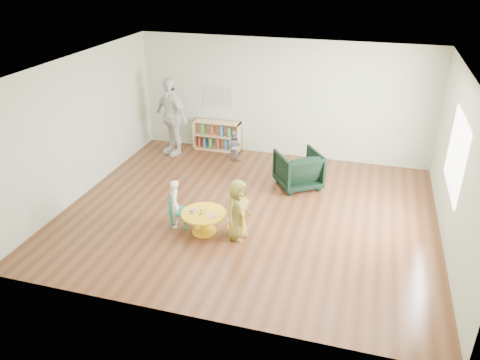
{
  "coord_description": "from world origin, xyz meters",
  "views": [
    {
      "loc": [
        2.01,
        -7.59,
        4.57
      ],
      "look_at": [
        -0.1,
        -0.3,
        0.82
      ],
      "focal_mm": 35.0,
      "sensor_mm": 36.0,
      "label": 1
    }
  ],
  "objects_px": {
    "child_right": "(238,210)",
    "adult_caretaker": "(171,117)",
    "activity_table": "(204,219)",
    "kid_chair_left": "(178,210)",
    "kid_chair_right": "(238,223)",
    "child_left": "(174,204)",
    "armchair": "(298,169)",
    "toddler": "(234,146)",
    "bookshelf": "(217,136)"
  },
  "relations": [
    {
      "from": "child_right",
      "to": "adult_caretaker",
      "type": "height_order",
      "value": "adult_caretaker"
    },
    {
      "from": "activity_table",
      "to": "kid_chair_left",
      "type": "height_order",
      "value": "kid_chair_left"
    },
    {
      "from": "kid_chair_right",
      "to": "child_left",
      "type": "height_order",
      "value": "child_left"
    },
    {
      "from": "armchair",
      "to": "toddler",
      "type": "distance_m",
      "value": 1.96
    },
    {
      "from": "kid_chair_right",
      "to": "armchair",
      "type": "bearing_deg",
      "value": -29.08
    },
    {
      "from": "child_left",
      "to": "kid_chair_left",
      "type": "bearing_deg",
      "value": 114.46
    },
    {
      "from": "kid_chair_right",
      "to": "armchair",
      "type": "xyz_separation_m",
      "value": [
        0.66,
        2.25,
        0.11
      ]
    },
    {
      "from": "bookshelf",
      "to": "armchair",
      "type": "relative_size",
      "value": 1.38
    },
    {
      "from": "kid_chair_right",
      "to": "toddler",
      "type": "xyz_separation_m",
      "value": [
        -1.05,
        3.22,
        0.08
      ]
    },
    {
      "from": "child_right",
      "to": "toddler",
      "type": "height_order",
      "value": "child_right"
    },
    {
      "from": "kid_chair_left",
      "to": "child_left",
      "type": "distance_m",
      "value": 0.15
    },
    {
      "from": "kid_chair_right",
      "to": "toddler",
      "type": "bearing_deg",
      "value": 5.36
    },
    {
      "from": "armchair",
      "to": "child_left",
      "type": "xyz_separation_m",
      "value": [
        -1.89,
        -2.21,
        0.06
      ]
    },
    {
      "from": "child_right",
      "to": "adult_caretaker",
      "type": "bearing_deg",
      "value": 60.49
    },
    {
      "from": "activity_table",
      "to": "bookshelf",
      "type": "xyz_separation_m",
      "value": [
        -1.02,
        3.77,
        0.09
      ]
    },
    {
      "from": "bookshelf",
      "to": "kid_chair_right",
      "type": "bearing_deg",
      "value": -66.15
    },
    {
      "from": "adult_caretaker",
      "to": "activity_table",
      "type": "bearing_deg",
      "value": -29.1
    },
    {
      "from": "kid_chair_left",
      "to": "toddler",
      "type": "height_order",
      "value": "toddler"
    },
    {
      "from": "child_right",
      "to": "toddler",
      "type": "xyz_separation_m",
      "value": [
        -1.04,
        3.23,
        -0.19
      ]
    },
    {
      "from": "activity_table",
      "to": "kid_chair_right",
      "type": "distance_m",
      "value": 0.64
    },
    {
      "from": "kid_chair_left",
      "to": "child_left",
      "type": "xyz_separation_m",
      "value": [
        -0.04,
        -0.04,
        0.14
      ]
    },
    {
      "from": "bookshelf",
      "to": "child_left",
      "type": "xyz_separation_m",
      "value": [
        0.44,
        -3.71,
        0.09
      ]
    },
    {
      "from": "kid_chair_right",
      "to": "child_left",
      "type": "bearing_deg",
      "value": 75.46
    },
    {
      "from": "activity_table",
      "to": "adult_caretaker",
      "type": "distance_m",
      "value": 3.84
    },
    {
      "from": "child_right",
      "to": "adult_caretaker",
      "type": "relative_size",
      "value": 0.58
    },
    {
      "from": "bookshelf",
      "to": "child_right",
      "type": "distance_m",
      "value": 4.11
    },
    {
      "from": "toddler",
      "to": "adult_caretaker",
      "type": "distance_m",
      "value": 1.68
    },
    {
      "from": "bookshelf",
      "to": "armchair",
      "type": "distance_m",
      "value": 2.77
    },
    {
      "from": "kid_chair_left",
      "to": "bookshelf",
      "type": "distance_m",
      "value": 3.7
    },
    {
      "from": "kid_chair_right",
      "to": "child_left",
      "type": "distance_m",
      "value": 1.23
    },
    {
      "from": "bookshelf",
      "to": "adult_caretaker",
      "type": "relative_size",
      "value": 0.63
    },
    {
      "from": "kid_chair_right",
      "to": "toddler",
      "type": "distance_m",
      "value": 3.38
    },
    {
      "from": "kid_chair_left",
      "to": "kid_chair_right",
      "type": "relative_size",
      "value": 1.12
    },
    {
      "from": "child_left",
      "to": "child_right",
      "type": "distance_m",
      "value": 1.22
    },
    {
      "from": "bookshelf",
      "to": "child_right",
      "type": "bearing_deg",
      "value": -66.33
    },
    {
      "from": "activity_table",
      "to": "toddler",
      "type": "height_order",
      "value": "toddler"
    },
    {
      "from": "kid_chair_right",
      "to": "kid_chair_left",
      "type": "bearing_deg",
      "value": 73.24
    },
    {
      "from": "armchair",
      "to": "child_right",
      "type": "distance_m",
      "value": 2.36
    },
    {
      "from": "toddler",
      "to": "adult_caretaker",
      "type": "xyz_separation_m",
      "value": [
        -1.58,
        -0.01,
        0.59
      ]
    },
    {
      "from": "activity_table",
      "to": "armchair",
      "type": "xyz_separation_m",
      "value": [
        1.3,
        2.26,
        0.12
      ]
    },
    {
      "from": "bookshelf",
      "to": "child_left",
      "type": "bearing_deg",
      "value": -83.27
    },
    {
      "from": "child_left",
      "to": "adult_caretaker",
      "type": "bearing_deg",
      "value": -177.26
    },
    {
      "from": "kid_chair_left",
      "to": "kid_chair_right",
      "type": "bearing_deg",
      "value": 80.56
    },
    {
      "from": "adult_caretaker",
      "to": "child_left",
      "type": "bearing_deg",
      "value": -36.92
    },
    {
      "from": "activity_table",
      "to": "adult_caretaker",
      "type": "bearing_deg",
      "value": 121.69
    },
    {
      "from": "activity_table",
      "to": "child_right",
      "type": "height_order",
      "value": "child_right"
    },
    {
      "from": "kid_chair_left",
      "to": "bookshelf",
      "type": "height_order",
      "value": "bookshelf"
    },
    {
      "from": "armchair",
      "to": "activity_table",
      "type": "bearing_deg",
      "value": 26.23
    },
    {
      "from": "activity_table",
      "to": "child_right",
      "type": "relative_size",
      "value": 0.72
    },
    {
      "from": "kid_chair_right",
      "to": "child_right",
      "type": "xyz_separation_m",
      "value": [
        -0.01,
        -0.01,
        0.27
      ]
    }
  ]
}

